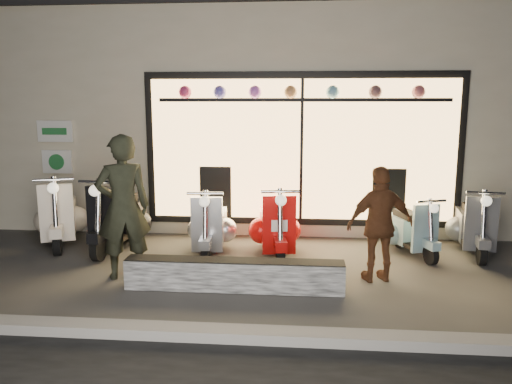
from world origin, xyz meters
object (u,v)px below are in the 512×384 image
at_px(graffiti_barrier, 234,275).
at_px(scooter_silver, 211,226).
at_px(woman, 380,225).
at_px(scooter_red, 276,226).
at_px(man, 123,207).

xyz_separation_m(graffiti_barrier, scooter_silver, (-0.59, 1.65, 0.22)).
distance_m(scooter_silver, woman, 2.75).
relative_size(scooter_red, woman, 0.99).
relative_size(scooter_silver, scooter_red, 0.95).
bearing_deg(man, woman, 157.43).
distance_m(graffiti_barrier, scooter_silver, 1.77).
height_order(scooter_silver, man, man).
bearing_deg(woman, graffiti_barrier, 0.47).
bearing_deg(graffiti_barrier, scooter_silver, 109.61).
distance_m(graffiti_barrier, man, 1.77).
bearing_deg(scooter_red, graffiti_barrier, -112.92).
distance_m(graffiti_barrier, woman, 2.03).
xyz_separation_m(scooter_red, woman, (1.44, -1.14, 0.34)).
distance_m(scooter_red, woman, 1.86).
bearing_deg(man, graffiti_barrier, 141.86).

